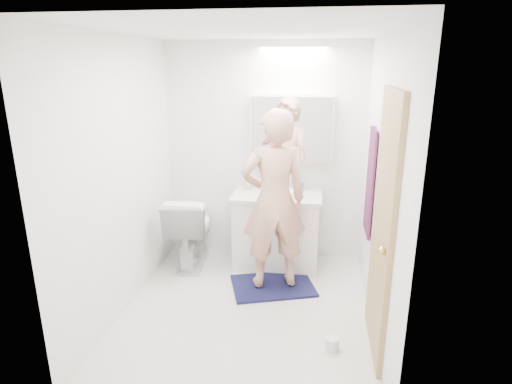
% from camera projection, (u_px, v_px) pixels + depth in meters
% --- Properties ---
extents(floor, '(2.50, 2.50, 0.00)m').
position_uv_depth(floor, '(247.00, 309.00, 3.87)').
color(floor, silver).
rests_on(floor, ground).
extents(ceiling, '(2.50, 2.50, 0.00)m').
position_uv_depth(ceiling, '(245.00, 30.00, 3.18)').
color(ceiling, white).
rests_on(ceiling, floor).
extents(wall_back, '(2.50, 0.00, 2.50)m').
position_uv_depth(wall_back, '(264.00, 153.00, 4.71)').
color(wall_back, white).
rests_on(wall_back, floor).
extents(wall_front, '(2.50, 0.00, 2.50)m').
position_uv_depth(wall_front, '(208.00, 243.00, 2.34)').
color(wall_front, white).
rests_on(wall_front, floor).
extents(wall_left, '(0.00, 2.50, 2.50)m').
position_uv_depth(wall_left, '(121.00, 178.00, 3.68)').
color(wall_left, white).
rests_on(wall_left, floor).
extents(wall_right, '(0.00, 2.50, 2.50)m').
position_uv_depth(wall_right, '(382.00, 189.00, 3.38)').
color(wall_right, white).
rests_on(wall_right, floor).
extents(vanity_cabinet, '(0.90, 0.55, 0.78)m').
position_uv_depth(vanity_cabinet, '(277.00, 231.00, 4.65)').
color(vanity_cabinet, silver).
rests_on(vanity_cabinet, floor).
extents(countertop, '(0.95, 0.58, 0.04)m').
position_uv_depth(countertop, '(277.00, 196.00, 4.53)').
color(countertop, silver).
rests_on(countertop, vanity_cabinet).
extents(sink_basin, '(0.36, 0.36, 0.03)m').
position_uv_depth(sink_basin, '(278.00, 192.00, 4.55)').
color(sink_basin, white).
rests_on(sink_basin, countertop).
extents(faucet, '(0.02, 0.02, 0.16)m').
position_uv_depth(faucet, '(279.00, 181.00, 4.71)').
color(faucet, '#B9BABE').
rests_on(faucet, countertop).
extents(medicine_cabinet, '(0.88, 0.14, 0.70)m').
position_uv_depth(medicine_cabinet, '(292.00, 128.00, 4.51)').
color(medicine_cabinet, white).
rests_on(medicine_cabinet, wall_back).
extents(mirror_panel, '(0.84, 0.01, 0.66)m').
position_uv_depth(mirror_panel, '(291.00, 129.00, 4.44)').
color(mirror_panel, silver).
rests_on(mirror_panel, medicine_cabinet).
extents(toilet, '(0.51, 0.83, 0.81)m').
position_uv_depth(toilet, '(191.00, 229.00, 4.67)').
color(toilet, white).
rests_on(toilet, floor).
extents(bath_rug, '(0.93, 0.77, 0.02)m').
position_uv_depth(bath_rug, '(273.00, 286.00, 4.26)').
color(bath_rug, '#18143F').
rests_on(bath_rug, floor).
extents(person, '(0.73, 0.59, 1.73)m').
position_uv_depth(person, '(274.00, 201.00, 4.00)').
color(person, tan).
rests_on(person, bath_rug).
extents(door, '(0.04, 0.80, 2.00)m').
position_uv_depth(door, '(383.00, 228.00, 3.10)').
color(door, tan).
rests_on(door, wall_right).
extents(door_knob, '(0.06, 0.06, 0.06)m').
position_uv_depth(door_knob, '(382.00, 251.00, 2.84)').
color(door_knob, gold).
rests_on(door_knob, door).
extents(towel, '(0.02, 0.42, 1.00)m').
position_uv_depth(towel, '(370.00, 182.00, 3.93)').
color(towel, '#111937').
rests_on(towel, wall_right).
extents(towel_hook, '(0.07, 0.02, 0.02)m').
position_uv_depth(towel_hook, '(373.00, 126.00, 3.78)').
color(towel_hook, silver).
rests_on(towel_hook, wall_right).
extents(soap_bottle_a, '(0.09, 0.09, 0.21)m').
position_uv_depth(soap_bottle_a, '(248.00, 179.00, 4.69)').
color(soap_bottle_a, '#C9BB82').
rests_on(soap_bottle_a, countertop).
extents(soap_bottle_b, '(0.10, 0.10, 0.17)m').
position_uv_depth(soap_bottle_b, '(268.00, 181.00, 4.69)').
color(soap_bottle_b, '#547CB5').
rests_on(soap_bottle_b, countertop).
extents(toothbrush_cup, '(0.13, 0.13, 0.09)m').
position_uv_depth(toothbrush_cup, '(300.00, 187.00, 4.63)').
color(toothbrush_cup, '#4676D4').
rests_on(toothbrush_cup, countertop).
extents(toilet_paper_roll, '(0.11, 0.11, 0.10)m').
position_uv_depth(toilet_paper_roll, '(332.00, 343.00, 3.32)').
color(toilet_paper_roll, silver).
rests_on(toilet_paper_roll, floor).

